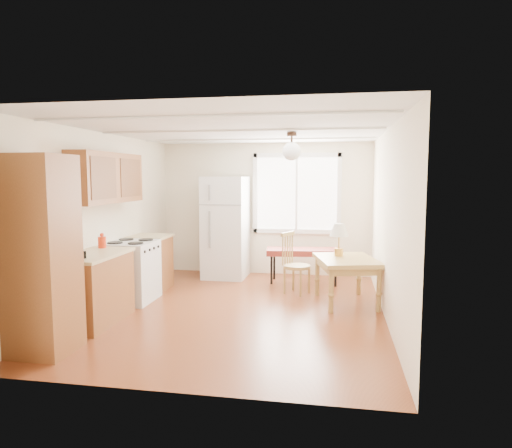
% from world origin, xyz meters
% --- Properties ---
extents(room_shell, '(4.60, 5.60, 2.62)m').
position_xyz_m(room_shell, '(0.00, 0.00, 1.25)').
color(room_shell, '#592512').
rests_on(room_shell, ground).
extents(kitchen_run, '(0.65, 3.40, 2.20)m').
position_xyz_m(kitchen_run, '(-1.72, -0.63, 0.84)').
color(kitchen_run, brown).
rests_on(kitchen_run, ground).
extents(window_unit, '(1.64, 0.05, 1.51)m').
position_xyz_m(window_unit, '(0.60, 2.47, 1.55)').
color(window_unit, white).
rests_on(window_unit, room_shell).
extents(pendant_light, '(0.26, 0.26, 0.40)m').
position_xyz_m(pendant_light, '(0.70, 0.40, 2.24)').
color(pendant_light, black).
rests_on(pendant_light, room_shell).
extents(refrigerator, '(0.78, 0.80, 1.86)m').
position_xyz_m(refrigerator, '(-0.67, 2.05, 0.93)').
color(refrigerator, silver).
rests_on(refrigerator, ground).
extents(bench, '(1.36, 0.64, 0.61)m').
position_xyz_m(bench, '(0.80, 1.82, 0.54)').
color(bench, maroon).
rests_on(bench, ground).
extents(dining_table, '(1.04, 1.24, 0.67)m').
position_xyz_m(dining_table, '(1.50, 0.63, 0.57)').
color(dining_table, olive).
rests_on(dining_table, ground).
extents(chair, '(0.48, 0.47, 0.97)m').
position_xyz_m(chair, '(0.65, 1.11, 0.55)').
color(chair, olive).
rests_on(chair, ground).
extents(table_lamp, '(0.28, 0.28, 0.49)m').
position_xyz_m(table_lamp, '(1.39, 0.81, 1.03)').
color(table_lamp, gold).
rests_on(table_lamp, dining_table).
extents(coffee_maker, '(0.27, 0.31, 0.40)m').
position_xyz_m(coffee_maker, '(-1.72, -1.28, 1.04)').
color(coffee_maker, black).
rests_on(coffee_maker, kitchen_run).
extents(kettle, '(0.11, 0.11, 0.21)m').
position_xyz_m(kettle, '(-1.80, -0.41, 0.99)').
color(kettle, red).
rests_on(kettle, kitchen_run).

